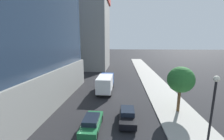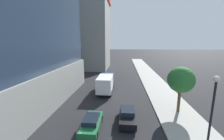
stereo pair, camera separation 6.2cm
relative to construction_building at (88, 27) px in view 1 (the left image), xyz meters
name	(u,v)px [view 1 (the left image)]	position (x,y,z in m)	size (l,w,h in m)	color
sidewalk	(176,112)	(19.11, -31.43, -13.91)	(5.22, 120.00, 0.15)	#9E9B93
construction_building	(88,27)	(0.00, 0.00, 0.00)	(14.44, 15.09, 34.20)	gray
street_lamp	(213,106)	(18.88, -38.60, -9.71)	(0.44, 0.44, 6.39)	black
street_tree	(181,80)	(19.41, -31.26, -9.68)	(3.23, 3.23, 5.81)	brown
car_black	(127,115)	(12.85, -34.07, -13.23)	(1.79, 4.34, 1.49)	black
car_green	(92,123)	(9.14, -35.78, -13.27)	(1.76, 4.34, 1.40)	#1E6638
box_truck	(106,82)	(9.14, -24.41, -12.21)	(2.44, 7.04, 3.08)	#1E4799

